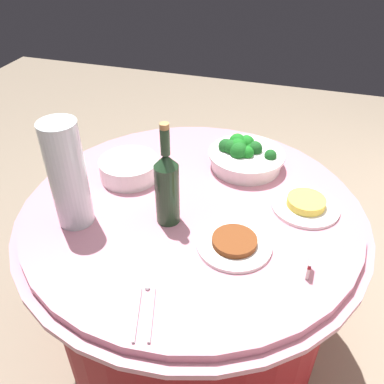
{
  "coord_description": "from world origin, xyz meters",
  "views": [
    {
      "loc": [
        1.02,
        0.31,
        1.58
      ],
      "look_at": [
        0.0,
        0.0,
        0.79
      ],
      "focal_mm": 38.27,
      "sensor_mm": 36.0,
      "label": 1
    }
  ],
  "objects_px": {
    "plate_stack": "(129,168)",
    "food_plate_fried_egg": "(306,205)",
    "broccoli_bowl": "(244,155)",
    "label_placard_front": "(309,265)",
    "wine_bottle": "(167,186)",
    "decorative_fruit_vase": "(69,180)",
    "food_plate_stir_fry": "(234,243)",
    "serving_tongs": "(145,311)"
  },
  "relations": [
    {
      "from": "food_plate_stir_fry",
      "to": "label_placard_front",
      "type": "xyz_separation_m",
      "value": [
        0.04,
        0.21,
        0.02
      ]
    },
    {
      "from": "decorative_fruit_vase",
      "to": "label_placard_front",
      "type": "xyz_separation_m",
      "value": [
        0.02,
        0.71,
        -0.12
      ]
    },
    {
      "from": "broccoli_bowl",
      "to": "label_placard_front",
      "type": "xyz_separation_m",
      "value": [
        0.48,
        0.27,
        -0.02
      ]
    },
    {
      "from": "decorative_fruit_vase",
      "to": "food_plate_stir_fry",
      "type": "bearing_deg",
      "value": 93.27
    },
    {
      "from": "broccoli_bowl",
      "to": "label_placard_front",
      "type": "bearing_deg",
      "value": 29.65
    },
    {
      "from": "serving_tongs",
      "to": "food_plate_fried_egg",
      "type": "xyz_separation_m",
      "value": [
        -0.54,
        0.34,
        0.01
      ]
    },
    {
      "from": "broccoli_bowl",
      "to": "wine_bottle",
      "type": "relative_size",
      "value": 0.83
    },
    {
      "from": "broccoli_bowl",
      "to": "label_placard_front",
      "type": "height_order",
      "value": "broccoli_bowl"
    },
    {
      "from": "plate_stack",
      "to": "food_plate_fried_egg",
      "type": "height_order",
      "value": "plate_stack"
    },
    {
      "from": "food_plate_fried_egg",
      "to": "plate_stack",
      "type": "bearing_deg",
      "value": -90.0
    },
    {
      "from": "food_plate_stir_fry",
      "to": "plate_stack",
      "type": "bearing_deg",
      "value": -119.01
    },
    {
      "from": "plate_stack",
      "to": "label_placard_front",
      "type": "distance_m",
      "value": 0.71
    },
    {
      "from": "label_placard_front",
      "to": "broccoli_bowl",
      "type": "bearing_deg",
      "value": -150.35
    },
    {
      "from": "decorative_fruit_vase",
      "to": "serving_tongs",
      "type": "xyz_separation_m",
      "value": [
        0.26,
        0.34,
        -0.15
      ]
    },
    {
      "from": "wine_bottle",
      "to": "serving_tongs",
      "type": "height_order",
      "value": "wine_bottle"
    },
    {
      "from": "wine_bottle",
      "to": "plate_stack",
      "type": "bearing_deg",
      "value": -130.93
    },
    {
      "from": "wine_bottle",
      "to": "food_plate_stir_fry",
      "type": "height_order",
      "value": "wine_bottle"
    },
    {
      "from": "plate_stack",
      "to": "wine_bottle",
      "type": "xyz_separation_m",
      "value": [
        0.19,
        0.21,
        0.09
      ]
    },
    {
      "from": "food_plate_fried_egg",
      "to": "label_placard_front",
      "type": "height_order",
      "value": "label_placard_front"
    },
    {
      "from": "wine_bottle",
      "to": "food_plate_stir_fry",
      "type": "relative_size",
      "value": 1.53
    },
    {
      "from": "decorative_fruit_vase",
      "to": "food_plate_stir_fry",
      "type": "height_order",
      "value": "decorative_fruit_vase"
    },
    {
      "from": "food_plate_stir_fry",
      "to": "decorative_fruit_vase",
      "type": "bearing_deg",
      "value": -86.73
    },
    {
      "from": "serving_tongs",
      "to": "food_plate_fried_egg",
      "type": "relative_size",
      "value": 0.75
    },
    {
      "from": "plate_stack",
      "to": "wine_bottle",
      "type": "height_order",
      "value": "wine_bottle"
    },
    {
      "from": "broccoli_bowl",
      "to": "plate_stack",
      "type": "xyz_separation_m",
      "value": [
        0.19,
        -0.38,
        -0.01
      ]
    },
    {
      "from": "broccoli_bowl",
      "to": "decorative_fruit_vase",
      "type": "xyz_separation_m",
      "value": [
        0.46,
        -0.44,
        0.11
      ]
    },
    {
      "from": "decorative_fruit_vase",
      "to": "food_plate_fried_egg",
      "type": "bearing_deg",
      "value": 111.7
    },
    {
      "from": "plate_stack",
      "to": "serving_tongs",
      "type": "xyz_separation_m",
      "value": [
        0.54,
        0.28,
        -0.03
      ]
    },
    {
      "from": "food_plate_fried_egg",
      "to": "label_placard_front",
      "type": "bearing_deg",
      "value": 5.84
    },
    {
      "from": "broccoli_bowl",
      "to": "plate_stack",
      "type": "relative_size",
      "value": 1.33
    },
    {
      "from": "wine_bottle",
      "to": "food_plate_stir_fry",
      "type": "bearing_deg",
      "value": 75.72
    },
    {
      "from": "broccoli_bowl",
      "to": "food_plate_fried_egg",
      "type": "height_order",
      "value": "broccoli_bowl"
    },
    {
      "from": "food_plate_fried_egg",
      "to": "serving_tongs",
      "type": "bearing_deg",
      "value": -32.77
    },
    {
      "from": "broccoli_bowl",
      "to": "food_plate_stir_fry",
      "type": "xyz_separation_m",
      "value": [
        0.43,
        0.06,
        -0.04
      ]
    },
    {
      "from": "wine_bottle",
      "to": "decorative_fruit_vase",
      "type": "bearing_deg",
      "value": -72.73
    },
    {
      "from": "food_plate_stir_fry",
      "to": "food_plate_fried_egg",
      "type": "relative_size",
      "value": 1.0
    },
    {
      "from": "broccoli_bowl",
      "to": "food_plate_fried_egg",
      "type": "distance_m",
      "value": 0.31
    },
    {
      "from": "broccoli_bowl",
      "to": "wine_bottle",
      "type": "bearing_deg",
      "value": -23.83
    },
    {
      "from": "food_plate_stir_fry",
      "to": "label_placard_front",
      "type": "height_order",
      "value": "label_placard_front"
    },
    {
      "from": "food_plate_stir_fry",
      "to": "serving_tongs",
      "type": "bearing_deg",
      "value": -28.81
    },
    {
      "from": "plate_stack",
      "to": "food_plate_stir_fry",
      "type": "relative_size",
      "value": 0.95
    },
    {
      "from": "wine_bottle",
      "to": "food_plate_stir_fry",
      "type": "xyz_separation_m",
      "value": [
        0.06,
        0.22,
        -0.12
      ]
    }
  ]
}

